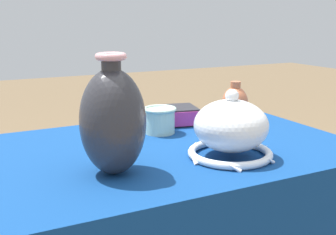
# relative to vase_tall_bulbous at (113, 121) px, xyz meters

# --- Properties ---
(display_table) EXTENTS (1.20, 0.75, 0.74)m
(display_table) POSITION_rel_vase_tall_bulbous_xyz_m (0.19, 0.14, -0.21)
(display_table) COLOR olive
(display_table) RESTS_ON ground_plane
(vase_tall_bulbous) EXTENTS (0.17, 0.17, 0.30)m
(vase_tall_bulbous) POSITION_rel_vase_tall_bulbous_xyz_m (0.00, 0.00, 0.00)
(vase_tall_bulbous) COLOR #2D2D33
(vase_tall_bulbous) RESTS_ON display_table
(vase_dome_bell) EXTENTS (0.25, 0.24, 0.20)m
(vase_dome_bell) POSITION_rel_vase_tall_bulbous_xyz_m (0.34, -0.02, -0.06)
(vase_dome_bell) COLOR white
(vase_dome_bell) RESTS_ON display_table
(mosaic_tile_box) EXTENTS (0.16, 0.16, 0.06)m
(mosaic_tile_box) POSITION_rel_vase_tall_bulbous_xyz_m (0.38, 0.38, -0.11)
(mosaic_tile_box) COLOR #232328
(mosaic_tile_box) RESTS_ON display_table
(jar_round_terracotta) EXTENTS (0.10, 0.10, 0.15)m
(jar_round_terracotta) POSITION_rel_vase_tall_bulbous_xyz_m (0.59, 0.32, -0.07)
(jar_round_terracotta) COLOR #BC6642
(jar_round_terracotta) RESTS_ON display_table
(cup_wide_celadon) EXTENTS (0.11, 0.11, 0.09)m
(cup_wide_celadon) POSITION_rel_vase_tall_bulbous_xyz_m (0.27, 0.29, -0.09)
(cup_wide_celadon) COLOR #A8CCB7
(cup_wide_celadon) RESTS_ON display_table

